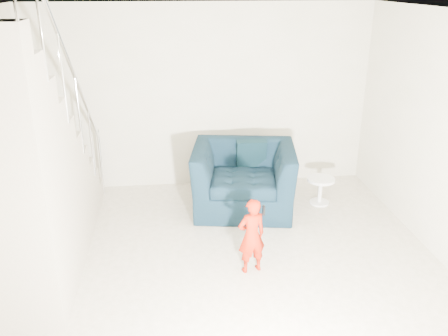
{
  "coord_description": "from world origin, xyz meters",
  "views": [
    {
      "loc": [
        -0.47,
        -4.09,
        2.98
      ],
      "look_at": [
        0.15,
        1.2,
        0.85
      ],
      "focal_mm": 38.0,
      "sensor_mm": 36.0,
      "label": 1
    }
  ],
  "objects_px": {
    "side_table": "(320,186)",
    "staircase": "(24,192)",
    "armchair": "(243,178)",
    "toddler": "(252,236)"
  },
  "relations": [
    {
      "from": "armchair",
      "to": "toddler",
      "type": "xyz_separation_m",
      "value": [
        -0.15,
        -1.55,
        -0.01
      ]
    },
    {
      "from": "armchair",
      "to": "toddler",
      "type": "relative_size",
      "value": 1.58
    },
    {
      "from": "toddler",
      "to": "staircase",
      "type": "relative_size",
      "value": 0.24
    },
    {
      "from": "side_table",
      "to": "staircase",
      "type": "xyz_separation_m",
      "value": [
        -3.59,
        -1.26,
        0.69
      ]
    },
    {
      "from": "armchair",
      "to": "side_table",
      "type": "xyz_separation_m",
      "value": [
        1.1,
        -0.01,
        -0.18
      ]
    },
    {
      "from": "armchair",
      "to": "toddler",
      "type": "height_order",
      "value": "armchair"
    },
    {
      "from": "armchair",
      "to": "toddler",
      "type": "distance_m",
      "value": 1.55
    },
    {
      "from": "armchair",
      "to": "side_table",
      "type": "height_order",
      "value": "armchair"
    },
    {
      "from": "side_table",
      "to": "staircase",
      "type": "distance_m",
      "value": 3.86
    },
    {
      "from": "side_table",
      "to": "toddler",
      "type": "bearing_deg",
      "value": -129.2
    }
  ]
}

